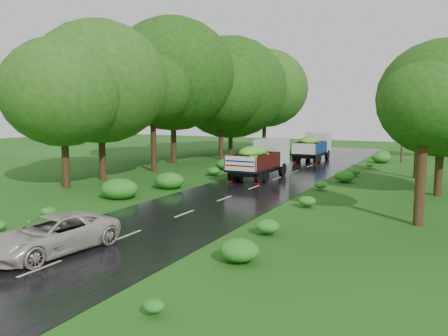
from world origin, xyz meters
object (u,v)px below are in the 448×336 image
Objects in this scene: truck_near at (261,157)px; car at (53,234)px; truck_far at (313,145)px; utility_pole at (404,115)px.

car is (0.24, -18.47, -0.85)m from truck_near.
truck_near is 18.49m from car.
car is at bearing -90.88° from truck_far.
utility_pole is at bearing 16.92° from truck_far.
utility_pole reaches higher than truck_far.
truck_near is 1.41× the size of car.
truck_near is 0.75× the size of utility_pole.
truck_near is at bearing 97.65° from car.
truck_near reaches higher than car.
truck_far is at bearing 90.05° from truck_near.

